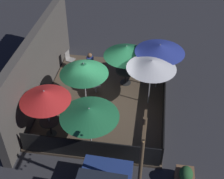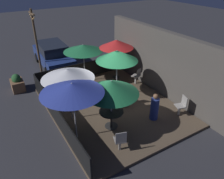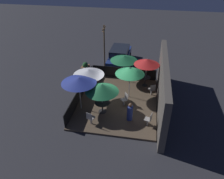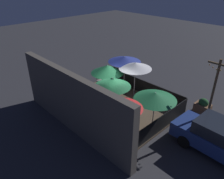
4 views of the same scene
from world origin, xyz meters
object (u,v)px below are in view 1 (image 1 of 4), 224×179
(patio_chair_2, at_px, (94,85))
(patio_umbrella_3, at_px, (84,68))
(patio_chair_0, at_px, (47,102))
(patio_umbrella_1, at_px, (45,96))
(patio_chair_1, at_px, (137,60))
(patio_umbrella_4, at_px, (89,112))
(light_post, at_px, (141,161))
(patio_umbrella_2, at_px, (152,64))
(patio_chair_3, at_px, (69,59))
(patio_umbrella_5, at_px, (160,48))
(planter_box, at_px, (185,179))
(dining_table_0, at_px, (126,73))
(patio_umbrella_0, at_px, (127,51))
(patron_0, at_px, (90,65))
(dining_table_1, at_px, (50,124))

(patio_chair_2, bearing_deg, patio_umbrella_3, -135.49)
(patio_umbrella_3, bearing_deg, patio_chair_0, 106.36)
(patio_umbrella_1, relative_size, patio_chair_1, 2.50)
(patio_umbrella_4, distance_m, light_post, 2.81)
(patio_umbrella_2, xyz_separation_m, patio_chair_2, (0.34, 2.57, -1.67))
(patio_umbrella_3, bearing_deg, patio_chair_3, 27.26)
(patio_umbrella_5, distance_m, planter_box, 5.84)
(dining_table_0, bearing_deg, patio_umbrella_0, 153.43)
(patio_chair_0, distance_m, patron_0, 3.33)
(patio_umbrella_3, relative_size, planter_box, 2.53)
(patio_umbrella_0, height_order, patio_umbrella_4, patio_umbrella_4)
(patio_umbrella_2, height_order, light_post, light_post)
(dining_table_0, bearing_deg, patio_chair_3, 73.65)
(patio_chair_3, relative_size, patron_0, 0.76)
(dining_table_1, bearing_deg, patio_umbrella_0, -34.33)
(patio_chair_0, distance_m, planter_box, 6.62)
(patio_umbrella_4, distance_m, dining_table_1, 2.35)
(dining_table_0, bearing_deg, patio_umbrella_4, 169.24)
(dining_table_0, distance_m, light_post, 6.67)
(dining_table_1, distance_m, patron_0, 4.44)
(patron_0, bearing_deg, patio_umbrella_4, -22.26)
(patio_umbrella_4, distance_m, patron_0, 5.22)
(patio_umbrella_3, bearing_deg, patio_umbrella_5, -57.40)
(patio_chair_0, distance_m, patio_chair_2, 2.40)
(patio_chair_2, relative_size, patio_chair_3, 0.97)
(patron_0, bearing_deg, patio_umbrella_5, 45.69)
(patio_umbrella_5, xyz_separation_m, dining_table_0, (0.11, 1.51, -1.60))
(patio_umbrella_0, relative_size, patio_chair_3, 2.27)
(patio_umbrella_3, distance_m, dining_table_1, 2.64)
(patio_umbrella_1, relative_size, patio_umbrella_5, 0.97)
(patio_umbrella_1, relative_size, patron_0, 1.86)
(dining_table_1, distance_m, patio_chair_1, 6.10)
(patio_chair_1, xyz_separation_m, light_post, (-7.77, -0.70, 1.63))
(patio_umbrella_2, distance_m, planter_box, 4.80)
(patio_umbrella_0, height_order, patio_chair_1, patio_umbrella_0)
(patio_chair_0, relative_size, patio_chair_3, 0.99)
(dining_table_1, height_order, planter_box, planter_box)
(patio_umbrella_3, xyz_separation_m, dining_table_1, (-1.81, 1.10, -1.59))
(patio_chair_2, height_order, light_post, light_post)
(patio_umbrella_3, bearing_deg, patron_0, 7.24)
(patron_0, bearing_deg, patio_chair_2, -15.70)
(patron_0, xyz_separation_m, planter_box, (-5.99, -4.60, -0.26))
(patio_umbrella_4, bearing_deg, dining_table_0, -10.76)
(patio_umbrella_2, height_order, patio_chair_0, patio_umbrella_2)
(patio_umbrella_2, height_order, dining_table_1, patio_umbrella_2)
(patio_umbrella_0, bearing_deg, patio_chair_3, 73.65)
(patio_chair_2, xyz_separation_m, patron_0, (1.50, 0.50, 0.06))
(patio_chair_2, height_order, patio_chair_3, patio_chair_3)
(patio_umbrella_3, xyz_separation_m, patio_umbrella_4, (-2.35, -0.71, -0.18))
(patio_umbrella_2, bearing_deg, patio_umbrella_4, 146.35)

